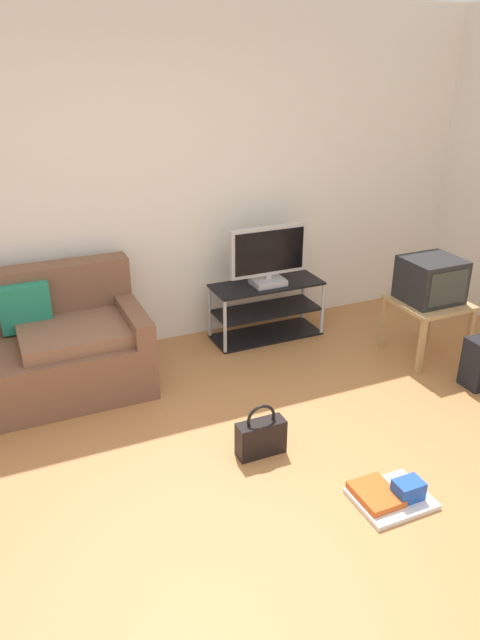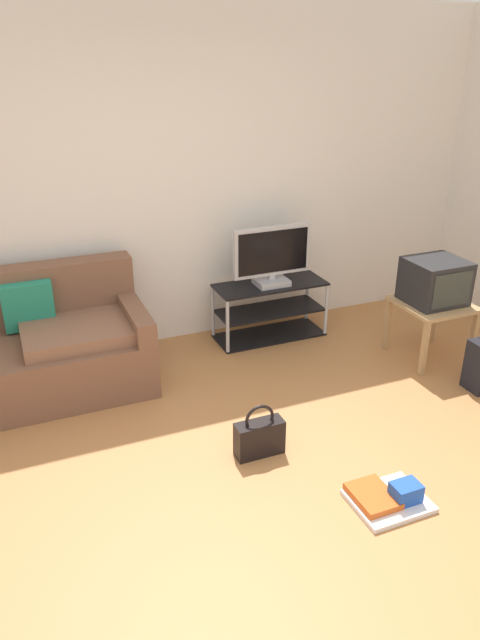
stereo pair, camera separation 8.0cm
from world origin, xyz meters
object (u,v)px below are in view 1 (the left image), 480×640
object	(u,v)px
flat_tv	(269,256)
handbag	(261,436)
floor_tray	(391,495)
crt_tv	(431,280)
side_table	(428,309)
tv_stand	(266,310)

from	to	relation	value
flat_tv	handbag	world-z (taller)	flat_tv
flat_tv	floor_tray	xyz separation A→B (m)	(-0.30, -2.18, -0.70)
crt_tv	handbag	world-z (taller)	crt_tv
side_table	crt_tv	xyz separation A→B (m)	(-0.00, 0.02, 0.25)
tv_stand	side_table	size ratio (longest dim) A/B	1.77
tv_stand	crt_tv	size ratio (longest dim) A/B	2.21
flat_tv	crt_tv	xyz separation A→B (m)	(1.04, -0.81, -0.09)
side_table	crt_tv	world-z (taller)	crt_tv
crt_tv	tv_stand	bearing A→B (deg)	141.32
tv_stand	handbag	size ratio (longest dim) A/B	2.69
side_table	floor_tray	distance (m)	1.94
flat_tv	side_table	world-z (taller)	flat_tv
tv_stand	crt_tv	xyz separation A→B (m)	(1.04, -0.83, 0.41)
tv_stand	flat_tv	world-z (taller)	flat_tv
tv_stand	flat_tv	xyz separation A→B (m)	(0.00, -0.02, 0.50)
side_table	floor_tray	world-z (taller)	side_table
crt_tv	floor_tray	distance (m)	2.01
tv_stand	flat_tv	size ratio (longest dim) A/B	1.40
side_table	handbag	bearing A→B (deg)	-159.98
handbag	flat_tv	bearing A→B (deg)	62.41
flat_tv	tv_stand	bearing A→B (deg)	90.00
handbag	floor_tray	distance (m)	0.85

